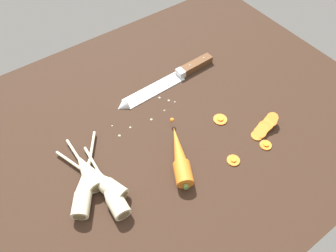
# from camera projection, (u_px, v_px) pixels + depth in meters

# --- Properties ---
(ground_plane) EXTENTS (1.20, 0.90, 0.04)m
(ground_plane) POSITION_uv_depth(u_px,v_px,m) (164.00, 129.00, 0.89)
(ground_plane) COLOR #332116
(chefs_knife) EXTENTS (0.35, 0.05, 0.04)m
(chefs_knife) POSITION_uv_depth(u_px,v_px,m) (165.00, 82.00, 0.96)
(chefs_knife) COLOR silver
(chefs_knife) RESTS_ON ground_plane
(whole_carrot) EXTENTS (0.11, 0.19, 0.04)m
(whole_carrot) POSITION_uv_depth(u_px,v_px,m) (180.00, 157.00, 0.79)
(whole_carrot) COLOR orange
(whole_carrot) RESTS_ON ground_plane
(parsnip_front) EXTENTS (0.15, 0.21, 0.04)m
(parsnip_front) POSITION_uv_depth(u_px,v_px,m) (85.00, 185.00, 0.74)
(parsnip_front) COLOR beige
(parsnip_front) RESTS_ON ground_plane
(parsnip_mid_left) EXTENTS (0.05, 0.22, 0.04)m
(parsnip_mid_left) POSITION_uv_depth(u_px,v_px,m) (110.00, 191.00, 0.73)
(parsnip_mid_left) COLOR beige
(parsnip_mid_left) RESTS_ON ground_plane
(parsnip_mid_right) EXTENTS (0.04, 0.17, 0.04)m
(parsnip_mid_right) POSITION_uv_depth(u_px,v_px,m) (87.00, 171.00, 0.76)
(parsnip_mid_right) COLOR beige
(parsnip_mid_right) RESTS_ON ground_plane
(parsnip_back) EXTENTS (0.10, 0.21, 0.04)m
(parsnip_back) POSITION_uv_depth(u_px,v_px,m) (100.00, 181.00, 0.75)
(parsnip_back) COLOR beige
(parsnip_back) RESTS_ON ground_plane
(carrot_slice_stack) EXTENTS (0.09, 0.04, 0.04)m
(carrot_slice_stack) POSITION_uv_depth(u_px,v_px,m) (265.00, 126.00, 0.85)
(carrot_slice_stack) COLOR orange
(carrot_slice_stack) RESTS_ON ground_plane
(carrot_slice_stray_near) EXTENTS (0.03, 0.03, 0.01)m
(carrot_slice_stray_near) POSITION_uv_depth(u_px,v_px,m) (266.00, 145.00, 0.83)
(carrot_slice_stray_near) COLOR orange
(carrot_slice_stray_near) RESTS_ON ground_plane
(carrot_slice_stray_mid) EXTENTS (0.04, 0.04, 0.01)m
(carrot_slice_stray_mid) POSITION_uv_depth(u_px,v_px,m) (220.00, 119.00, 0.88)
(carrot_slice_stray_mid) COLOR orange
(carrot_slice_stray_mid) RESTS_ON ground_plane
(carrot_slice_stray_far) EXTENTS (0.03, 0.03, 0.01)m
(carrot_slice_stray_far) POSITION_uv_depth(u_px,v_px,m) (233.00, 160.00, 0.80)
(carrot_slice_stray_far) COLOR orange
(carrot_slice_stray_far) RESTS_ON ground_plane
(mince_crumbs) EXTENTS (0.24, 0.09, 0.01)m
(mince_crumbs) POSITION_uv_depth(u_px,v_px,m) (156.00, 104.00, 0.91)
(mince_crumbs) COLOR silver
(mince_crumbs) RESTS_ON ground_plane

